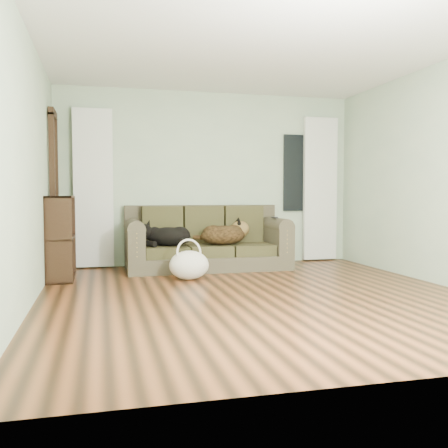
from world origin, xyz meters
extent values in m
plane|color=black|center=(0.00, 0.00, 0.00)|extent=(5.00, 5.00, 0.00)
plane|color=white|center=(0.00, 0.00, 2.60)|extent=(5.00, 5.00, 0.00)
cube|color=#AEC3A0|center=(0.00, 2.50, 1.30)|extent=(4.50, 0.04, 2.60)
cube|color=#AEC3A0|center=(-2.25, 0.00, 1.30)|extent=(0.04, 5.00, 2.60)
cube|color=#AEC3A0|center=(2.25, 0.00, 1.30)|extent=(0.04, 5.00, 2.60)
cube|color=white|center=(-1.70, 2.42, 1.15)|extent=(0.55, 0.08, 2.25)
cube|color=white|center=(1.80, 2.42, 1.15)|extent=(0.55, 0.08, 2.25)
cube|color=black|center=(1.45, 2.47, 1.40)|extent=(0.50, 0.03, 1.20)
cube|color=black|center=(-2.20, 2.05, 1.05)|extent=(0.07, 0.60, 2.10)
cube|color=#3D352A|center=(-0.13, 1.97, 0.45)|extent=(2.28, 0.99, 0.93)
ellipsoid|color=black|center=(-0.73, 1.93, 0.48)|extent=(0.77, 0.71, 0.27)
ellipsoid|color=black|center=(0.11, 1.90, 0.49)|extent=(0.77, 0.61, 0.30)
cube|color=black|center=(0.82, 1.83, 0.73)|extent=(0.05, 0.18, 0.02)
ellipsoid|color=beige|center=(-0.55, 1.13, 0.16)|extent=(0.52, 0.42, 0.36)
cube|color=black|center=(-2.09, 1.56, 0.50)|extent=(0.40, 0.86, 1.04)
camera|label=1|loc=(-1.61, -4.94, 1.05)|focal=40.00mm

